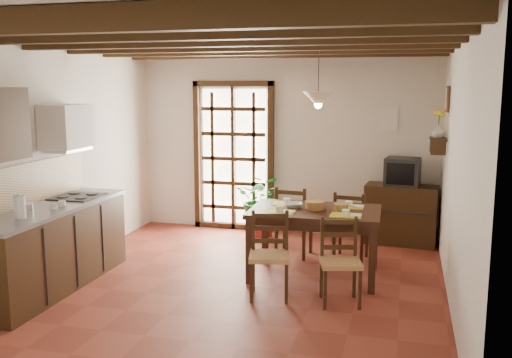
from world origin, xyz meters
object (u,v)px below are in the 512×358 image
(chair_near_left, at_px, (269,271))
(chair_far_left, at_px, (294,234))
(chair_far_right, at_px, (351,238))
(pendant_lamp, at_px, (318,98))
(potted_plant, at_px, (260,198))
(dining_table, at_px, (315,218))
(chair_near_right, at_px, (340,277))
(crt_tv, at_px, (402,172))
(kitchen_counter, at_px, (52,246))
(sideboard, at_px, (401,215))

(chair_near_left, bearing_deg, chair_far_left, 79.54)
(chair_far_right, bearing_deg, pendant_lamp, 69.45)
(chair_near_left, bearing_deg, pendant_lamp, 55.95)
(potted_plant, bearing_deg, chair_far_left, -51.89)
(dining_table, xyz_separation_m, potted_plant, (-1.08, 1.62, -0.13))
(chair_near_right, bearing_deg, chair_near_left, 166.57)
(chair_far_left, relative_size, chair_far_right, 1.04)
(chair_far_left, bearing_deg, crt_tv, -139.33)
(kitchen_counter, relative_size, sideboard, 2.29)
(chair_far_left, bearing_deg, kitchen_counter, 44.07)
(dining_table, distance_m, chair_far_left, 0.94)
(chair_near_left, distance_m, potted_plant, 2.52)
(chair_far_right, relative_size, pendant_lamp, 1.06)
(pendant_lamp, bearing_deg, sideboard, 59.33)
(crt_tv, xyz_separation_m, pendant_lamp, (-0.95, -1.60, 1.05))
(chair_far_right, distance_m, potted_plant, 1.69)
(dining_table, xyz_separation_m, chair_far_left, (-0.39, 0.75, -0.41))
(chair_far_right, bearing_deg, sideboard, -115.88)
(dining_table, height_order, chair_near_right, chair_near_right)
(sideboard, bearing_deg, kitchen_counter, -137.26)
(kitchen_counter, distance_m, chair_near_right, 3.14)
(chair_far_right, xyz_separation_m, potted_plant, (-1.43, 0.85, 0.29))
(kitchen_counter, xyz_separation_m, pendant_lamp, (2.73, 1.22, 1.60))
(chair_near_left, relative_size, chair_near_right, 1.03)
(kitchen_counter, height_order, sideboard, kitchen_counter)
(chair_near_right, xyz_separation_m, chair_far_left, (-0.78, 1.50, 0.02))
(chair_near_right, relative_size, sideboard, 0.89)
(chair_far_left, bearing_deg, sideboard, -139.17)
(chair_near_left, height_order, sideboard, chair_near_left)
(pendant_lamp, bearing_deg, chair_near_right, -65.46)
(kitchen_counter, height_order, chair_near_right, kitchen_counter)
(chair_far_left, distance_m, chair_far_right, 0.74)
(kitchen_counter, bearing_deg, sideboard, 37.53)
(pendant_lamp, bearing_deg, crt_tv, 59.24)
(chair_near_left, xyz_separation_m, chair_far_right, (0.70, 1.54, -0.00))
(chair_far_left, bearing_deg, dining_table, 123.08)
(kitchen_counter, distance_m, dining_table, 2.96)
(dining_table, height_order, pendant_lamp, pendant_lamp)
(chair_near_left, relative_size, pendant_lamp, 1.07)
(potted_plant, bearing_deg, sideboard, 2.31)
(chair_near_right, distance_m, crt_tv, 2.62)
(kitchen_counter, distance_m, chair_far_left, 3.00)
(chair_near_left, distance_m, chair_far_right, 1.69)
(crt_tv, xyz_separation_m, potted_plant, (-2.03, -0.08, -0.46))
(dining_table, relative_size, chair_far_left, 1.61)
(crt_tv, bearing_deg, chair_far_right, -115.57)
(crt_tv, bearing_deg, kitchen_counter, -135.12)
(dining_table, height_order, potted_plant, potted_plant)
(chair_far_left, relative_size, potted_plant, 0.49)
(chair_near_left, height_order, chair_far_right, chair_near_left)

